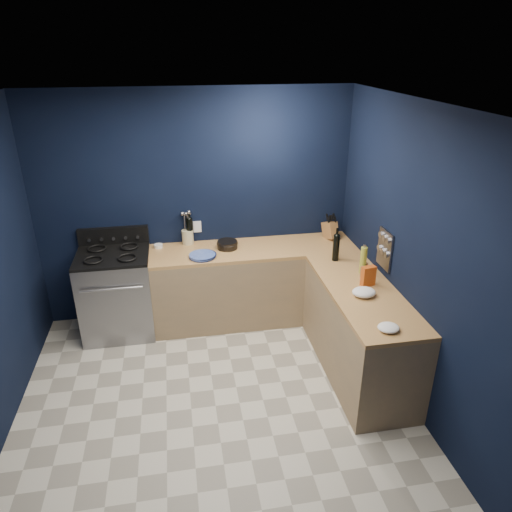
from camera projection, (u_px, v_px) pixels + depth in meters
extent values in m
cube|color=beige|center=(216.00, 407.00, 4.25)|extent=(3.50, 3.50, 0.02)
cube|color=silver|center=(202.00, 106.00, 3.16)|extent=(3.50, 3.50, 0.02)
cube|color=black|center=(196.00, 208.00, 5.28)|extent=(3.50, 0.02, 2.60)
cube|color=black|center=(417.00, 262.00, 3.98)|extent=(0.02, 3.50, 2.60)
cube|color=black|center=(243.00, 454.00, 2.13)|extent=(3.50, 0.02, 2.60)
cube|color=#917550|center=(254.00, 285.00, 5.45)|extent=(2.30, 0.63, 0.86)
cube|color=brown|center=(254.00, 250.00, 5.26)|extent=(2.30, 0.63, 0.04)
cube|color=#917550|center=(359.00, 333.00, 4.55)|extent=(0.63, 1.67, 0.86)
cube|color=brown|center=(363.00, 292.00, 4.36)|extent=(0.63, 1.67, 0.04)
cube|color=gray|center=(118.00, 295.00, 5.18)|extent=(0.76, 0.66, 0.92)
cube|color=black|center=(115.00, 310.00, 4.90)|extent=(0.59, 0.02, 0.42)
cube|color=black|center=(112.00, 256.00, 4.98)|extent=(0.76, 0.66, 0.03)
cube|color=black|center=(114.00, 236.00, 5.20)|extent=(0.76, 0.06, 0.20)
cube|color=gray|center=(385.00, 249.00, 4.52)|extent=(0.02, 0.28, 0.38)
cube|color=white|center=(197.00, 227.00, 5.35)|extent=(0.09, 0.02, 0.13)
cylinder|color=#314EA1|center=(202.00, 256.00, 5.01)|extent=(0.29, 0.29, 0.04)
cylinder|color=white|center=(158.00, 246.00, 5.25)|extent=(0.10, 0.10, 0.04)
cylinder|color=beige|center=(188.00, 237.00, 5.33)|extent=(0.17, 0.17, 0.16)
cylinder|color=black|center=(190.00, 231.00, 5.31)|extent=(0.09, 0.09, 0.30)
cylinder|color=black|center=(227.00, 245.00, 5.23)|extent=(0.26, 0.26, 0.09)
cube|color=brown|center=(330.00, 230.00, 5.48)|extent=(0.17, 0.25, 0.24)
cylinder|color=black|center=(336.00, 248.00, 4.90)|extent=(0.08, 0.08, 0.28)
cylinder|color=#9CA632|center=(363.00, 260.00, 4.62)|extent=(0.08, 0.08, 0.28)
cylinder|color=olive|center=(362.00, 272.00, 4.58)|extent=(0.06, 0.06, 0.11)
cylinder|color=olive|center=(365.00, 267.00, 4.68)|extent=(0.07, 0.07, 0.10)
cube|color=#A60E0E|center=(368.00, 276.00, 4.41)|extent=(0.14, 0.09, 0.19)
ellipsoid|color=white|center=(364.00, 292.00, 4.24)|extent=(0.25, 0.23, 0.08)
ellipsoid|color=white|center=(389.00, 328.00, 3.74)|extent=(0.20, 0.18, 0.05)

